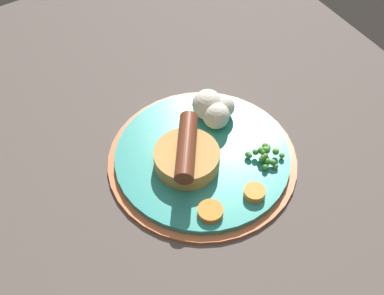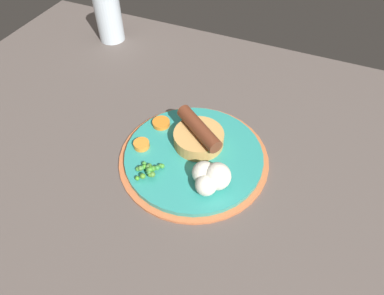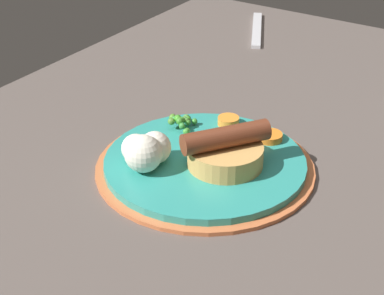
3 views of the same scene
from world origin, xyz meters
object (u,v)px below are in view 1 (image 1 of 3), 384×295
at_px(carrot_slice_2, 210,211).
at_px(dinner_plate, 202,159).
at_px(cauliflower_floret, 214,108).
at_px(sausage_pudding, 187,155).
at_px(pea_pile, 265,154).
at_px(carrot_slice_0, 254,193).

bearing_deg(carrot_slice_2, dinner_plate, 153.40).
relative_size(dinner_plate, carrot_slice_2, 8.04).
distance_m(dinner_plate, cauliflower_floret, 0.08).
bearing_deg(dinner_plate, cauliflower_floret, 134.62).
relative_size(sausage_pudding, pea_pile, 2.18).
height_order(dinner_plate, carrot_slice_0, carrot_slice_0).
height_order(pea_pile, carrot_slice_2, pea_pile).
bearing_deg(dinner_plate, carrot_slice_0, 13.04).
xyz_separation_m(dinner_plate, cauliflower_floret, (-0.05, 0.05, 0.03)).
xyz_separation_m(dinner_plate, sausage_pudding, (0.00, -0.03, 0.03)).
height_order(sausage_pudding, cauliflower_floret, sausage_pudding).
xyz_separation_m(cauliflower_floret, carrot_slice_2, (0.13, -0.09, -0.02)).
bearing_deg(sausage_pudding, dinner_plate, 129.61).
bearing_deg(carrot_slice_0, dinner_plate, -166.96).
distance_m(dinner_plate, carrot_slice_2, 0.10).
relative_size(carrot_slice_0, carrot_slice_2, 0.86).
bearing_deg(cauliflower_floret, pea_pile, 10.17).
distance_m(pea_pile, cauliflower_floret, 0.10).
bearing_deg(carrot_slice_2, carrot_slice_0, 83.92).
distance_m(carrot_slice_0, carrot_slice_2, 0.06).
bearing_deg(dinner_plate, pea_pile, 53.63).
bearing_deg(cauliflower_floret, sausage_pudding, -56.02).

